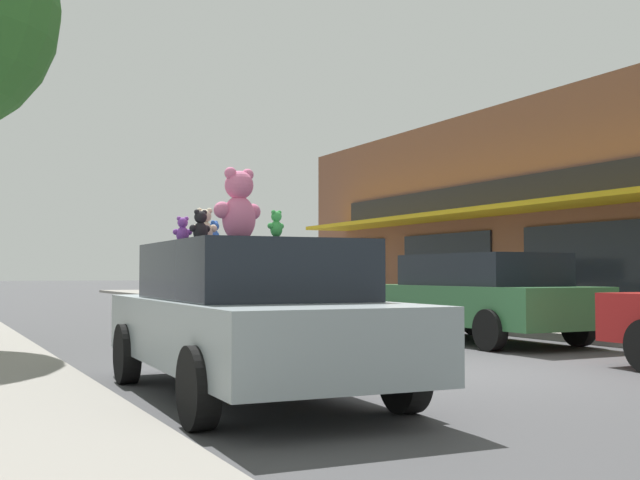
% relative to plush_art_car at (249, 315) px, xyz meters
% --- Properties ---
extents(ground_plane, '(260.00, 260.00, 0.00)m').
position_rel_plush_art_car_xyz_m(ground_plane, '(3.01, 0.69, -0.82)').
color(ground_plane, '#424244').
extents(plush_art_car, '(2.21, 4.81, 1.55)m').
position_rel_plush_art_car_xyz_m(plush_art_car, '(0.00, 0.00, 0.00)').
color(plush_art_car, '#8C999E').
rests_on(plush_art_car, ground_plane).
extents(teddy_bear_giant, '(0.55, 0.37, 0.73)m').
position_rel_plush_art_car_xyz_m(teddy_bear_giant, '(-0.16, -0.10, 1.08)').
color(teddy_bear_giant, pink).
rests_on(teddy_bear_giant, plush_art_car).
extents(teddy_bear_cream, '(0.28, 0.19, 0.37)m').
position_rel_plush_art_car_xyz_m(teddy_bear_cream, '(-0.34, 0.43, 0.91)').
color(teddy_bear_cream, beige).
rests_on(teddy_bear_cream, plush_art_car).
extents(teddy_bear_blue, '(0.18, 0.18, 0.27)m').
position_rel_plush_art_car_xyz_m(teddy_bear_blue, '(-0.06, 0.94, 0.86)').
color(teddy_bear_blue, blue).
rests_on(teddy_bear_blue, plush_art_car).
extents(teddy_bear_purple, '(0.21, 0.14, 0.28)m').
position_rel_plush_art_car_xyz_m(teddy_bear_purple, '(-0.54, 0.54, 0.87)').
color(teddy_bear_purple, purple).
rests_on(teddy_bear_purple, plush_art_car).
extents(teddy_bear_green, '(0.18, 0.12, 0.24)m').
position_rel_plush_art_car_xyz_m(teddy_bear_green, '(-0.19, -1.11, 0.85)').
color(teddy_bear_green, green).
rests_on(teddy_bear_green, plush_art_car).
extents(teddy_bear_black, '(0.25, 0.17, 0.33)m').
position_rel_plush_art_car_xyz_m(teddy_bear_black, '(-0.46, 0.19, 0.89)').
color(teddy_bear_black, black).
rests_on(teddy_bear_black, plush_art_car).
extents(parked_car_far_center, '(2.08, 4.61, 1.58)m').
position_rel_plush_art_car_xyz_m(parked_car_far_center, '(6.07, 4.10, 0.03)').
color(parked_car_far_center, '#336B3D').
rests_on(parked_car_far_center, ground_plane).
extents(parked_car_far_right, '(2.18, 4.69, 1.67)m').
position_rel_plush_art_car_xyz_m(parked_car_far_right, '(6.07, 11.48, 0.05)').
color(parked_car_far_right, '#B7B7BC').
rests_on(parked_car_far_right, ground_plane).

